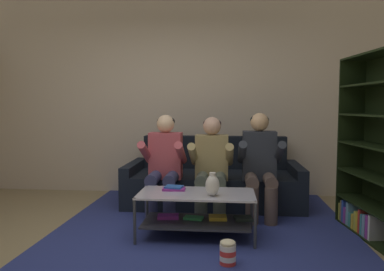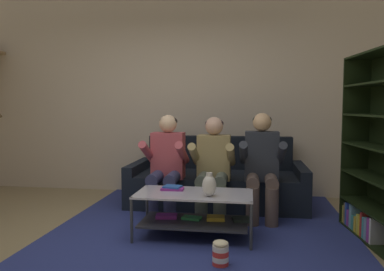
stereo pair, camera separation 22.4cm
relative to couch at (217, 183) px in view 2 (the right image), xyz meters
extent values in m
plane|color=#95835A|center=(-0.51, -1.85, -0.28)|extent=(16.80, 16.80, 0.00)
cube|color=beige|center=(-0.51, 0.61, 1.17)|extent=(8.40, 0.12, 2.90)
cube|color=black|center=(0.00, -0.06, -0.07)|extent=(1.95, 0.98, 0.41)
cube|color=black|center=(0.00, 0.34, 0.36)|extent=(1.95, 0.18, 0.44)
cube|color=black|center=(-1.04, -0.06, -0.01)|extent=(0.13, 0.98, 0.53)
cube|color=black|center=(1.04, -0.06, -0.01)|extent=(0.13, 0.98, 0.53)
cylinder|color=navy|center=(-0.65, -0.85, -0.07)|extent=(0.14, 0.14, 0.41)
cylinder|color=navy|center=(-0.45, -0.85, -0.07)|extent=(0.14, 0.14, 0.41)
cylinder|color=navy|center=(-0.65, -0.67, 0.18)|extent=(0.14, 0.42, 0.14)
cylinder|color=navy|center=(-0.45, -0.67, 0.18)|extent=(0.14, 0.42, 0.14)
cube|color=#B64A54|center=(-0.55, -0.47, 0.41)|extent=(0.38, 0.22, 0.55)
cylinder|color=#B64A54|center=(-0.75, -0.65, 0.46)|extent=(0.09, 0.49, 0.31)
cylinder|color=#B64A54|center=(-0.34, -0.65, 0.46)|extent=(0.09, 0.49, 0.31)
sphere|color=beige|center=(-0.55, -0.47, 0.79)|extent=(0.21, 0.21, 0.21)
ellipsoid|color=black|center=(-0.55, -0.45, 0.81)|extent=(0.21, 0.21, 0.13)
cylinder|color=#515B4E|center=(-0.10, -0.85, -0.07)|extent=(0.14, 0.14, 0.41)
cylinder|color=#515B4E|center=(0.10, -0.85, -0.07)|extent=(0.14, 0.14, 0.41)
cylinder|color=#515B4E|center=(-0.10, -0.67, 0.18)|extent=(0.14, 0.42, 0.14)
cylinder|color=#515B4E|center=(0.10, -0.67, 0.18)|extent=(0.14, 0.42, 0.14)
cube|color=#998655|center=(0.00, -0.47, 0.40)|extent=(0.38, 0.22, 0.52)
cylinder|color=#998655|center=(-0.20, -0.65, 0.45)|extent=(0.09, 0.49, 0.31)
cylinder|color=#998655|center=(0.20, -0.65, 0.45)|extent=(0.09, 0.49, 0.31)
sphere|color=tan|center=(0.00, -0.47, 0.76)|extent=(0.21, 0.21, 0.21)
ellipsoid|color=black|center=(0.00, -0.45, 0.79)|extent=(0.21, 0.21, 0.13)
cylinder|color=brown|center=(0.45, -0.85, -0.07)|extent=(0.14, 0.14, 0.41)
cylinder|color=brown|center=(0.65, -0.85, -0.07)|extent=(0.14, 0.14, 0.41)
cylinder|color=brown|center=(0.45, -0.67, 0.18)|extent=(0.14, 0.42, 0.14)
cylinder|color=brown|center=(0.65, -0.67, 0.18)|extent=(0.14, 0.42, 0.14)
cube|color=#2A2E38|center=(0.55, -0.47, 0.42)|extent=(0.38, 0.22, 0.57)
cylinder|color=#2A2E38|center=(0.34, -0.65, 0.48)|extent=(0.09, 0.49, 0.31)
cylinder|color=#2A2E38|center=(0.75, -0.65, 0.48)|extent=(0.09, 0.49, 0.31)
sphere|color=tan|center=(0.55, -0.47, 0.81)|extent=(0.21, 0.21, 0.21)
ellipsoid|color=black|center=(0.55, -0.45, 0.84)|extent=(0.21, 0.21, 0.13)
cube|color=#B6B5C4|center=(-0.11, -1.30, 0.15)|extent=(1.11, 0.55, 0.02)
cube|color=#2E2F35|center=(-0.11, -1.30, -0.12)|extent=(1.02, 0.51, 0.02)
cylinder|color=#34373C|center=(-0.65, -1.56, -0.06)|extent=(0.03, 0.03, 0.44)
cylinder|color=#34373C|center=(0.43, -1.56, -0.06)|extent=(0.03, 0.03, 0.44)
cylinder|color=#34373C|center=(-0.65, -1.03, -0.06)|extent=(0.03, 0.03, 0.44)
cylinder|color=#34373C|center=(0.43, -1.03, -0.06)|extent=(0.03, 0.03, 0.44)
cube|color=#8A2A91|center=(-0.40, -1.24, -0.10)|extent=(0.22, 0.14, 0.03)
cube|color=#2F934B|center=(-0.14, -1.24, -0.10)|extent=(0.20, 0.14, 0.02)
cube|color=gold|center=(0.09, -1.23, -0.10)|extent=(0.18, 0.15, 0.03)
cube|color=#1E2A24|center=(0.34, -1.22, -0.10)|extent=(0.19, 0.18, 0.03)
cube|color=navy|center=(-0.06, -0.78, -0.27)|extent=(3.02, 3.24, 0.01)
cube|color=#50577C|center=(-0.06, -0.78, -0.27)|extent=(1.66, 1.78, 0.00)
ellipsoid|color=silver|center=(0.05, -1.41, 0.26)|extent=(0.13, 0.13, 0.20)
cylinder|color=silver|center=(0.05, -1.41, 0.36)|extent=(0.06, 0.06, 0.04)
cube|color=#922D91|center=(-0.34, -1.21, 0.17)|extent=(0.23, 0.14, 0.02)
cube|color=#265AB4|center=(-0.34, -1.19, 0.19)|extent=(0.19, 0.15, 0.02)
cube|color=black|center=(1.53, -0.59, 0.61)|extent=(0.31, 0.06, 1.77)
cube|color=black|center=(1.60, -1.12, -0.27)|extent=(0.44, 1.08, 0.02)
cube|color=black|center=(1.60, -1.12, 0.02)|extent=(0.44, 1.08, 0.02)
cube|color=black|center=(1.60, -1.12, 0.32)|extent=(0.44, 1.08, 0.02)
cube|color=black|center=(1.60, -1.12, 0.61)|extent=(0.44, 1.08, 0.02)
cube|color=black|center=(1.60, -1.12, 0.91)|extent=(0.44, 1.08, 0.02)
cube|color=black|center=(1.60, -1.12, 1.20)|extent=(0.44, 1.08, 0.02)
cube|color=black|center=(1.60, -1.12, 1.49)|extent=(0.44, 1.08, 0.02)
cube|color=gold|center=(1.51, -0.63, -0.16)|extent=(0.21, 0.05, 0.18)
cube|color=#927A54|center=(1.54, -0.67, -0.14)|extent=(0.25, 0.06, 0.22)
cube|color=#3053B9|center=(1.55, -0.71, -0.14)|extent=(0.27, 0.08, 0.24)
cube|color=purple|center=(1.55, -0.76, -0.17)|extent=(0.27, 0.08, 0.17)
cube|color=#71A2B9|center=(1.54, -0.82, -0.13)|extent=(0.23, 0.08, 0.24)
cube|color=teal|center=(1.57, -0.87, -0.18)|extent=(0.27, 0.08, 0.15)
cube|color=gold|center=(1.57, -0.94, -0.18)|extent=(0.25, 0.07, 0.15)
cube|color=gold|center=(1.57, -0.99, -0.16)|extent=(0.24, 0.07, 0.19)
cube|color=gold|center=(1.58, -1.03, -0.16)|extent=(0.25, 0.07, 0.19)
cube|color=red|center=(1.60, -1.07, -0.14)|extent=(0.28, 0.07, 0.24)
cube|color=teal|center=(1.60, -1.11, -0.15)|extent=(0.27, 0.07, 0.20)
cube|color=#6C93B3|center=(1.59, -1.17, -0.15)|extent=(0.23, 0.08, 0.21)
cube|color=purple|center=(1.59, -1.23, -0.14)|extent=(0.22, 0.08, 0.23)
cube|color=silver|center=(1.60, -1.27, -0.14)|extent=(0.22, 0.06, 0.24)
cylinder|color=red|center=(0.19, -1.91, -0.25)|extent=(0.13, 0.13, 0.04)
cylinder|color=white|center=(0.19, -1.91, -0.21)|extent=(0.13, 0.13, 0.04)
cylinder|color=red|center=(0.19, -1.91, -0.17)|extent=(0.13, 0.13, 0.04)
cylinder|color=white|center=(0.19, -1.91, -0.13)|extent=(0.13, 0.13, 0.04)
ellipsoid|color=beige|center=(0.19, -1.91, -0.09)|extent=(0.12, 0.12, 0.05)
camera|label=1|loc=(0.19, -4.82, 0.99)|focal=35.00mm
camera|label=2|loc=(0.41, -4.79, 0.99)|focal=35.00mm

